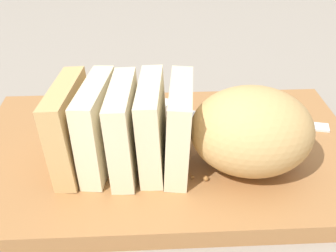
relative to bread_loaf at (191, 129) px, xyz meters
The scene contains 8 objects.
ground_plane 0.09m from the bread_loaf, 58.88° to the right, with size 3.00×3.00×0.00m, color gray.
cutting_board 0.08m from the bread_loaf, 58.88° to the right, with size 0.48×0.30×0.02m, color #9E6B3D.
bread_loaf is the anchor object (origin of this frame).
bread_knife 0.13m from the bread_loaf, 84.98° to the right, with size 0.28×0.09×0.02m.
crumb_near_knife 0.09m from the bread_loaf, 22.97° to the right, with size 0.01×0.01×0.01m, color #996633.
crumb_near_loaf 0.06m from the bread_loaf, 146.05° to the right, with size 0.01×0.01×0.01m, color #996633.
crumb_stray_left 0.06m from the bread_loaf, 116.87° to the left, with size 0.01×0.01×0.01m, color #996633.
crumb_stray_right 0.05m from the bread_loaf, 90.13° to the left, with size 0.00×0.00×0.00m, color #996633.
Camera 1 is at (0.02, 0.45, 0.33)m, focal length 46.61 mm.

